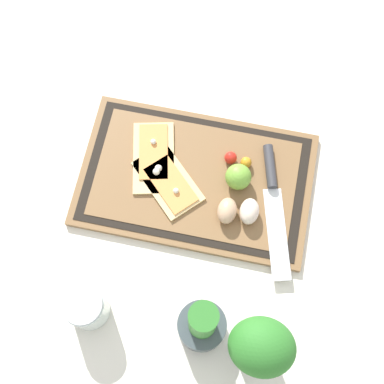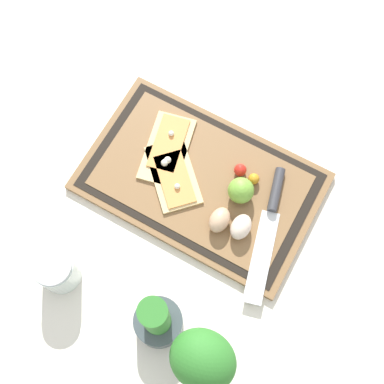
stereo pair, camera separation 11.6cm
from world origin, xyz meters
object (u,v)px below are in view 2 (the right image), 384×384
object	(u,v)px
cherry_tomato_red	(240,170)
knife	(271,212)
egg_brown	(220,220)
pizza_slice_far	(173,176)
herb_glass	(203,360)
cherry_tomato_yellow	(254,179)
herb_pot	(158,321)
pizza_slice_near	(167,148)
sauce_jar	(58,271)
egg_pink	(241,227)
lime	(241,190)

from	to	relation	value
cherry_tomato_red	knife	bearing A→B (deg)	153.64
knife	egg_brown	world-z (taller)	egg_brown
pizza_slice_far	herb_glass	world-z (taller)	herb_glass
cherry_tomato_yellow	herb_glass	distance (m)	0.41
egg_brown	herb_pot	xyz separation A→B (m)	(0.01, 0.25, 0.04)
pizza_slice_far	herb_pot	bearing A→B (deg)	114.50
pizza_slice_near	sauce_jar	distance (m)	0.36
egg_pink	cherry_tomato_yellow	xyz separation A→B (m)	(0.03, -0.11, -0.01)
pizza_slice_near	herb_glass	world-z (taller)	herb_glass
sauce_jar	pizza_slice_far	bearing A→B (deg)	-108.22
knife	cherry_tomato_red	world-z (taller)	cherry_tomato_red
egg_brown	egg_pink	world-z (taller)	same
pizza_slice_near	pizza_slice_far	size ratio (longest dim) A/B	1.04
egg_pink	cherry_tomato_red	bearing A→B (deg)	-62.46
lime	pizza_slice_far	bearing A→B (deg)	12.53
pizza_slice_far	sauce_jar	xyz separation A→B (m)	(0.10, 0.30, 0.02)
herb_pot	herb_glass	xyz separation A→B (m)	(-0.11, 0.02, 0.04)
pizza_slice_near	egg_brown	distance (m)	0.21
lime	herb_glass	xyz separation A→B (m)	(-0.09, 0.35, 0.07)
pizza_slice_far	egg_pink	xyz separation A→B (m)	(-0.19, 0.04, 0.02)
sauce_jar	herb_pot	bearing A→B (deg)	-177.25
lime	cherry_tomato_yellow	distance (m)	0.05
pizza_slice_near	cherry_tomato_red	bearing A→B (deg)	-170.65
cherry_tomato_yellow	sauce_jar	xyz separation A→B (m)	(0.26, 0.38, 0.01)
herb_pot	pizza_slice_near	bearing A→B (deg)	-62.59
pizza_slice_near	egg_pink	xyz separation A→B (m)	(-0.23, 0.09, 0.02)
pizza_slice_far	cherry_tomato_yellow	size ratio (longest dim) A/B	7.14
knife	cherry_tomato_red	size ratio (longest dim) A/B	10.70
lime	herb_glass	world-z (taller)	herb_glass
cherry_tomato_yellow	sauce_jar	size ratio (longest dim) A/B	0.26
cherry_tomato_red	herb_pot	distance (m)	0.38
egg_pink	lime	xyz separation A→B (m)	(0.04, -0.07, 0.01)
pizza_slice_near	lime	xyz separation A→B (m)	(-0.19, 0.02, 0.02)
lime	cherry_tomato_red	world-z (taller)	lime
egg_brown	cherry_tomato_yellow	xyz separation A→B (m)	(-0.02, -0.12, -0.01)
pizza_slice_near	egg_pink	bearing A→B (deg)	158.89
pizza_slice_far	knife	size ratio (longest dim) A/B	0.60
herb_pot	herb_glass	world-z (taller)	herb_pot
pizza_slice_near	cherry_tomato_yellow	distance (m)	0.21
cherry_tomato_red	herb_pot	world-z (taller)	herb_pot
cherry_tomato_yellow	pizza_slice_near	bearing A→B (deg)	6.69
egg_pink	herb_glass	xyz separation A→B (m)	(-0.06, 0.28, 0.08)
pizza_slice_far	knife	distance (m)	0.23
herb_glass	pizza_slice_far	bearing A→B (deg)	-52.32
egg_brown	herb_pot	size ratio (longest dim) A/B	0.26
cherry_tomato_red	cherry_tomato_yellow	size ratio (longest dim) A/B	1.11
egg_brown	herb_glass	size ratio (longest dim) A/B	0.29
cherry_tomato_red	lime	bearing A→B (deg)	117.39
knife	sauce_jar	xyz separation A→B (m)	(0.33, 0.33, 0.02)
pizza_slice_far	cherry_tomato_red	size ratio (longest dim) A/B	6.43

